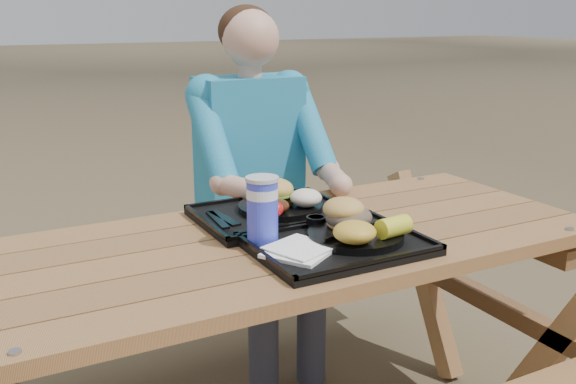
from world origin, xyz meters
name	(u,v)px	position (x,y,z in m)	size (l,w,h in m)	color
picnic_table	(288,355)	(0.00, 0.00, 0.38)	(1.80, 1.49, 0.75)	#999999
tray_near	(337,245)	(0.07, -0.15, 0.76)	(0.45, 0.35, 0.02)	black
tray_far	(273,216)	(0.04, 0.16, 0.76)	(0.45, 0.35, 0.02)	black
plate_near	(356,236)	(0.12, -0.16, 0.78)	(0.26, 0.26, 0.02)	black
plate_far	(280,207)	(0.07, 0.17, 0.78)	(0.26, 0.26, 0.02)	black
napkin_stack	(298,251)	(-0.07, -0.18, 0.78)	(0.15, 0.15, 0.02)	white
soda_cup	(262,211)	(-0.10, -0.05, 0.85)	(0.08, 0.08, 0.17)	#1B28D1
condiment_bbq	(316,222)	(0.08, -0.02, 0.79)	(0.05, 0.05, 0.03)	black
condiment_mustard	(332,220)	(0.13, -0.02, 0.78)	(0.05, 0.05, 0.03)	yellow
sandwich	(349,204)	(0.14, -0.10, 0.85)	(0.12, 0.12, 0.13)	gold
mac_cheese	(355,232)	(0.08, -0.22, 0.82)	(0.11, 0.11, 0.06)	gold
corn_cob	(394,227)	(0.19, -0.23, 0.82)	(0.09, 0.09, 0.05)	yellow
cutlery_far	(224,218)	(-0.12, 0.18, 0.77)	(0.03, 0.16, 0.01)	black
burger	(274,184)	(0.06, 0.21, 0.85)	(0.13, 0.13, 0.11)	gold
baked_beans	(274,206)	(0.01, 0.10, 0.81)	(0.09, 0.09, 0.04)	#47200E
potato_salad	(306,198)	(0.12, 0.12, 0.82)	(0.10, 0.10, 0.05)	white
diner	(252,203)	(0.20, 0.68, 0.64)	(0.48, 0.84, 1.28)	#1CA1C9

